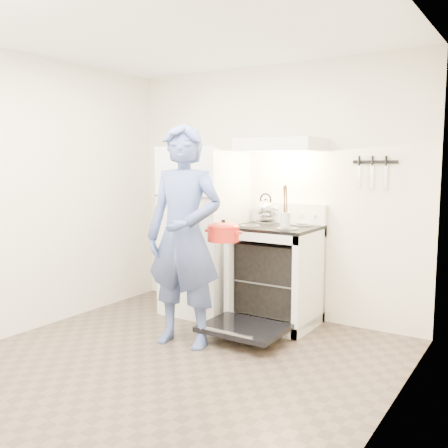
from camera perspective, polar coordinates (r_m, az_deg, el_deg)
The scene contains 15 objects.
floor at distance 3.90m, azimuth -7.65°, elevation -16.36°, with size 3.60×3.60×0.00m, color brown.
back_wall at distance 5.09m, azimuth 5.36°, elevation 3.68°, with size 3.20×0.02×2.50m, color beige.
refrigerator at distance 5.13m, azimuth -2.27°, elevation -0.76°, with size 0.70×0.70×1.70m, color white.
stove_body at distance 4.81m, azimuth 5.90°, elevation -6.04°, with size 0.76×0.65×0.92m, color white.
cooktop at distance 4.73m, azimuth 5.98°, elevation -0.42°, with size 0.76×0.65×0.03m, color black.
backsplash at distance 4.97m, azimuth 7.47°, elevation 1.26°, with size 0.76×0.07×0.20m, color white.
oven_door at distance 4.40m, azimuth 2.27°, elevation -11.79°, with size 0.70×0.54×0.04m, color black.
oven_rack at distance 4.82m, azimuth 5.90°, elevation -6.27°, with size 0.60×0.52×0.01m, color slate.
range_hood at distance 4.76m, azimuth 6.51°, elevation 8.98°, with size 0.76×0.50×0.12m, color white.
knife_strip at distance 4.68m, azimuth 16.89°, elevation 6.80°, with size 0.40×0.02×0.03m, color black.
pizza_stone at distance 4.83m, azimuth 6.49°, elevation -6.05°, with size 0.36×0.36×0.02m, color #8C684E.
tea_kettle at distance 5.01m, azimuth 4.77°, elevation 1.86°, with size 0.24×0.20×0.29m, color #BABABF, non-canonical shape.
utensil_jar at distance 4.41m, azimuth 7.01°, elevation 0.48°, with size 0.09×0.09×0.13m, color silver.
person at distance 4.19m, azimuth -4.59°, elevation -1.43°, with size 0.68×0.44×1.86m, color #384778.
dutch_oven at distance 4.23m, azimuth -0.08°, elevation -1.14°, with size 0.34×0.27×0.23m, color red, non-canonical shape.
Camera 1 is at (2.33, -2.71, 1.54)m, focal length 40.00 mm.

